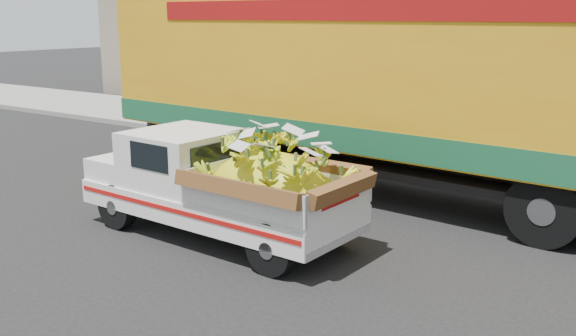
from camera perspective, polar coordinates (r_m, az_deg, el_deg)
The scene contains 6 objects.
ground at distance 8.94m, azimuth -2.60°, elevation -8.01°, with size 100.00×100.00×0.00m, color black.
curb at distance 14.35m, azimuth 13.11°, elevation 0.24°, with size 60.00×0.25×0.15m, color gray.
sidewalk at distance 16.28m, azimuth 15.86°, elevation 1.61°, with size 60.00×4.00×0.14m, color gray.
building_left at distance 24.77m, azimuth 2.88°, elevation 11.66°, with size 18.00×6.00×5.00m, color gray.
pickup_truck at distance 9.38m, azimuth -4.85°, elevation -1.66°, with size 4.47×1.81×1.54m.
semi_trailer at distance 11.92m, azimuth 7.87°, elevation 7.81°, with size 12.04×3.41×3.80m.
Camera 1 is at (5.05, -6.61, 3.27)m, focal length 40.00 mm.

